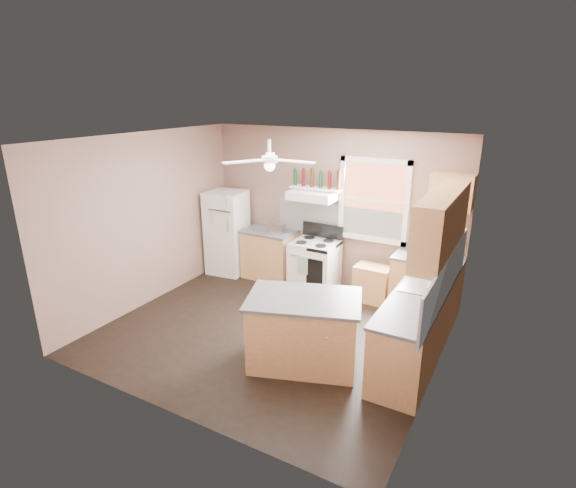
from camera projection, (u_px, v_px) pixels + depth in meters
The scene contains 32 objects.
floor at pixel (272, 331), 6.44m from camera, with size 4.50×4.50×0.00m, color black.
ceiling at pixel (269, 139), 5.57m from camera, with size 4.50×4.50×0.00m, color white.
wall_back at pixel (332, 209), 7.68m from camera, with size 4.50×0.05×2.70m, color #795C51.
wall_right at pixel (447, 274), 4.96m from camera, with size 0.05×4.00×2.70m, color #795C51.
wall_left at pixel (147, 220), 7.05m from camera, with size 0.05×4.00×2.70m, color #795C51.
backsplash_back at pixel (355, 223), 7.50m from camera, with size 2.90×0.03×0.55m, color white.
backsplash_right at pixel (446, 278), 5.28m from camera, with size 0.03×2.60×0.55m, color white.
window_view at pixel (374, 200), 7.22m from camera, with size 1.00×0.02×1.20m, color brown.
window_frame at pixel (373, 201), 7.20m from camera, with size 1.16×0.07×1.36m, color white.
refrigerator at pixel (227, 232), 8.35m from camera, with size 0.66×0.64×1.55m, color white.
base_cabinet_left at pixel (270, 255), 8.20m from camera, with size 0.90×0.60×0.86m, color #AE7348.
counter_left at pixel (269, 231), 8.05m from camera, with size 0.92×0.62×0.04m, color #49494B.
toaster at pixel (277, 228), 7.85m from camera, with size 0.28×0.16×0.18m, color silver.
stove at pixel (315, 266), 7.69m from camera, with size 0.75×0.64×0.86m, color white.
range_hood at pixel (313, 195), 7.47m from camera, with size 0.78×0.50×0.14m, color white.
bottle_shelf at pixel (316, 188), 7.54m from camera, with size 0.90×0.26×0.03m, color white.
cart at pixel (372, 285), 7.30m from camera, with size 0.57×0.38×0.57m, color #AE7348.
base_cabinet_corner at pixel (426, 286), 6.90m from camera, with size 1.00×0.60×0.86m, color #AE7348.
base_cabinet_right at pixel (416, 328), 5.65m from camera, with size 0.60×2.20×0.86m, color #AE7348.
counter_corner at pixel (429, 258), 6.76m from camera, with size 1.02×0.62×0.04m, color #49494B.
counter_right at pixel (419, 296), 5.51m from camera, with size 0.62×2.22×0.04m, color #49494B.
sink at pixel (423, 289), 5.67m from camera, with size 0.55×0.45×0.03m, color silver.
faucet at pixel (436, 286), 5.58m from camera, with size 0.03×0.03×0.14m, color silver.
upper_cabinet_right at pixel (442, 223), 5.32m from camera, with size 0.33×1.80×0.76m, color #AE7348.
upper_cabinet_corner at pixel (452, 191), 6.45m from camera, with size 0.60×0.33×0.52m, color #AE7348.
paper_towel at pixel (456, 235), 6.62m from camera, with size 0.12×0.12×0.26m, color white.
island at pixel (304, 332), 5.57m from camera, with size 1.29×0.82×0.86m, color #AE7348.
island_top at pixel (304, 299), 5.42m from camera, with size 1.37×0.89×0.04m, color #49494B.
ceiling_fan_hub at pixel (270, 159), 5.65m from camera, with size 0.20×0.20×0.08m, color white.
soap_bottle at pixel (432, 280), 5.60m from camera, with size 0.10×0.10×0.26m, color silver.
red_caddy at pixel (435, 268), 6.20m from camera, with size 0.18×0.12×0.10m, color #A5280E.
wine_bottles at pixel (317, 179), 7.48m from camera, with size 0.86×0.06×0.31m.
Camera 1 is at (2.97, -4.86, 3.26)m, focal length 28.00 mm.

